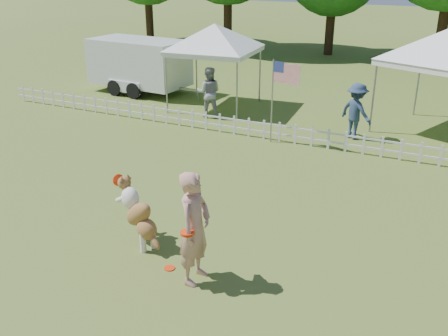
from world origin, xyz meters
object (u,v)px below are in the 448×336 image
at_px(flag_pole, 272,102).
at_px(spectator_a, 209,92).
at_px(canopy_tent_left, 215,67).
at_px(dog, 139,215).
at_px(frisbee_on_turf, 169,268).
at_px(canopy_tent_right, 441,84).
at_px(spectator_b, 356,111).
at_px(cargo_trailer, 139,66).
at_px(handler, 195,228).

relative_size(flag_pole, spectator_a, 1.42).
bearing_deg(spectator_a, canopy_tent_left, -93.05).
bearing_deg(canopy_tent_left, spectator_a, -77.82).
height_order(dog, frisbee_on_turf, dog).
relative_size(canopy_tent_right, flag_pole, 1.28).
height_order(canopy_tent_left, spectator_b, canopy_tent_left).
distance_m(dog, cargo_trailer, 12.23).
distance_m(handler, canopy_tent_right, 10.63).
xyz_separation_m(handler, dog, (-1.51, 0.53, -0.36)).
relative_size(handler, spectator_a, 1.14).
distance_m(canopy_tent_left, canopy_tent_right, 7.57).
height_order(handler, spectator_b, handler).
distance_m(handler, canopy_tent_left, 10.90).
bearing_deg(spectator_a, frisbee_on_turf, 92.74).
height_order(dog, spectator_a, spectator_a).
xyz_separation_m(canopy_tent_left, flag_pole, (3.26, -2.70, -0.24)).
height_order(frisbee_on_turf, spectator_a, spectator_a).
distance_m(dog, spectator_b, 8.35).
height_order(canopy_tent_left, flag_pole, canopy_tent_left).
bearing_deg(handler, canopy_tent_right, -17.26).
distance_m(dog, frisbee_on_turf, 1.22).
relative_size(handler, canopy_tent_right, 0.63).
xyz_separation_m(canopy_tent_right, cargo_trailer, (-11.40, 0.33, -0.48)).
height_order(dog, cargo_trailer, cargo_trailer).
bearing_deg(spectator_b, handler, 114.59).
bearing_deg(cargo_trailer, spectator_b, -7.90).
height_order(handler, canopy_tent_left, canopy_tent_left).
bearing_deg(canopy_tent_right, frisbee_on_turf, -87.46).
xyz_separation_m(frisbee_on_turf, cargo_trailer, (-7.94, 10.48, 1.08)).
xyz_separation_m(handler, spectator_b, (0.75, 8.57, -0.14)).
xyz_separation_m(handler, flag_pole, (-1.42, 7.13, 0.24)).
bearing_deg(canopy_tent_left, flag_pole, -45.13).
bearing_deg(frisbee_on_turf, spectator_b, 81.16).
relative_size(handler, dog, 1.56).
height_order(frisbee_on_turf, canopy_tent_right, canopy_tent_right).
height_order(canopy_tent_right, cargo_trailer, canopy_tent_right).
bearing_deg(frisbee_on_turf, canopy_tent_right, 71.22).
relative_size(frisbee_on_turf, cargo_trailer, 0.04).
distance_m(frisbee_on_turf, spectator_b, 8.65).
relative_size(frisbee_on_turf, spectator_b, 0.12).
bearing_deg(cargo_trailer, flag_pole, -21.53).
relative_size(handler, frisbee_on_turf, 10.10).
relative_size(handler, spectator_b, 1.16).
distance_m(dog, canopy_tent_left, 9.86).
bearing_deg(handler, cargo_trailer, 37.43).
bearing_deg(flag_pole, dog, -77.74).
height_order(flag_pole, spectator_a, flag_pole).
bearing_deg(dog, flag_pole, 112.61).
bearing_deg(frisbee_on_turf, flag_pole, 96.81).
height_order(spectator_a, spectator_b, spectator_a).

